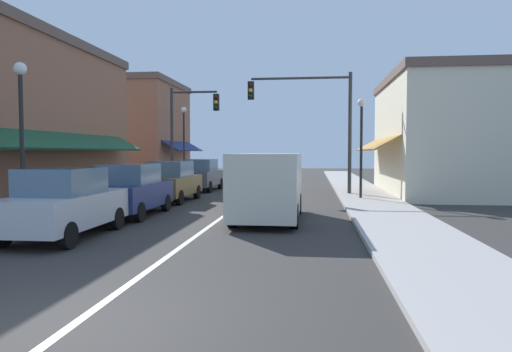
{
  "coord_description": "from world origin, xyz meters",
  "views": [
    {
      "loc": [
        2.98,
        -5.13,
        2.17
      ],
      "look_at": [
        0.5,
        15.57,
        1.11
      ],
      "focal_mm": 33.2,
      "sensor_mm": 36.0,
      "label": 1
    }
  ],
  "objects_px": {
    "street_lamp_right_mid": "(361,132)",
    "street_lamp_left_far": "(184,133)",
    "parked_car_nearest_left": "(64,203)",
    "parked_car_second_left": "(131,190)",
    "traffic_signal_mast_arm": "(315,112)",
    "street_lamp_left_near": "(21,117)",
    "van_in_lane": "(268,184)",
    "parked_car_third_left": "(171,181)",
    "traffic_signal_left_corner": "(187,123)",
    "parked_car_far_left": "(201,175)"
  },
  "relations": [
    {
      "from": "parked_car_third_left",
      "to": "van_in_lane",
      "type": "relative_size",
      "value": 0.8
    },
    {
      "from": "traffic_signal_mast_arm",
      "to": "traffic_signal_left_corner",
      "type": "distance_m",
      "value": 7.25
    },
    {
      "from": "parked_car_second_left",
      "to": "street_lamp_right_mid",
      "type": "bearing_deg",
      "value": 36.81
    },
    {
      "from": "traffic_signal_left_corner",
      "to": "van_in_lane",
      "type": "bearing_deg",
      "value": -62.66
    },
    {
      "from": "street_lamp_right_mid",
      "to": "street_lamp_left_far",
      "type": "distance_m",
      "value": 13.03
    },
    {
      "from": "parked_car_far_left",
      "to": "van_in_lane",
      "type": "distance_m",
      "value": 12.03
    },
    {
      "from": "parked_car_far_left",
      "to": "van_in_lane",
      "type": "xyz_separation_m",
      "value": [
        4.82,
        -11.01,
        0.27
      ]
    },
    {
      "from": "street_lamp_left_near",
      "to": "traffic_signal_left_corner",
      "type": "bearing_deg",
      "value": 84.75
    },
    {
      "from": "street_lamp_left_near",
      "to": "street_lamp_left_far",
      "type": "relative_size",
      "value": 0.93
    },
    {
      "from": "parked_car_third_left",
      "to": "street_lamp_left_near",
      "type": "xyz_separation_m",
      "value": [
        -1.96,
        -7.64,
        2.28
      ]
    },
    {
      "from": "parked_car_nearest_left",
      "to": "street_lamp_right_mid",
      "type": "height_order",
      "value": "street_lamp_right_mid"
    },
    {
      "from": "traffic_signal_mast_arm",
      "to": "parked_car_nearest_left",
      "type": "bearing_deg",
      "value": -116.77
    },
    {
      "from": "traffic_signal_mast_arm",
      "to": "street_lamp_right_mid",
      "type": "relative_size",
      "value": 1.34
    },
    {
      "from": "parked_car_nearest_left",
      "to": "parked_car_second_left",
      "type": "bearing_deg",
      "value": 88.05
    },
    {
      "from": "parked_car_nearest_left",
      "to": "street_lamp_left_far",
      "type": "relative_size",
      "value": 0.82
    },
    {
      "from": "parked_car_second_left",
      "to": "traffic_signal_mast_arm",
      "type": "relative_size",
      "value": 0.67
    },
    {
      "from": "traffic_signal_mast_arm",
      "to": "street_lamp_left_near",
      "type": "xyz_separation_m",
      "value": [
        -8.22,
        -11.34,
        -0.99
      ]
    },
    {
      "from": "traffic_signal_mast_arm",
      "to": "traffic_signal_left_corner",
      "type": "relative_size",
      "value": 1.07
    },
    {
      "from": "parked_car_far_left",
      "to": "street_lamp_right_mid",
      "type": "bearing_deg",
      "value": -26.22
    },
    {
      "from": "parked_car_nearest_left",
      "to": "traffic_signal_mast_arm",
      "type": "bearing_deg",
      "value": 62.73
    },
    {
      "from": "street_lamp_left_near",
      "to": "parked_car_third_left",
      "type": "bearing_deg",
      "value": 75.64
    },
    {
      "from": "parked_car_third_left",
      "to": "parked_car_nearest_left",
      "type": "bearing_deg",
      "value": -89.15
    },
    {
      "from": "parked_car_nearest_left",
      "to": "street_lamp_right_mid",
      "type": "relative_size",
      "value": 0.91
    },
    {
      "from": "parked_car_second_left",
      "to": "street_lamp_left_far",
      "type": "relative_size",
      "value": 0.82
    },
    {
      "from": "street_lamp_left_near",
      "to": "traffic_signal_mast_arm",
      "type": "bearing_deg",
      "value": 54.07
    },
    {
      "from": "parked_car_far_left",
      "to": "street_lamp_right_mid",
      "type": "distance_m",
      "value": 9.69
    },
    {
      "from": "parked_car_nearest_left",
      "to": "parked_car_third_left",
      "type": "distance_m",
      "value": 8.84
    },
    {
      "from": "van_in_lane",
      "to": "street_lamp_left_far",
      "type": "relative_size",
      "value": 1.03
    },
    {
      "from": "parked_car_third_left",
      "to": "traffic_signal_mast_arm",
      "type": "bearing_deg",
      "value": 31.87
    },
    {
      "from": "parked_car_nearest_left",
      "to": "street_lamp_left_near",
      "type": "distance_m",
      "value": 3.2
    },
    {
      "from": "street_lamp_left_near",
      "to": "street_lamp_right_mid",
      "type": "xyz_separation_m",
      "value": [
        10.26,
        9.13,
        -0.08
      ]
    },
    {
      "from": "van_in_lane",
      "to": "street_lamp_right_mid",
      "type": "relative_size",
      "value": 1.14
    },
    {
      "from": "van_in_lane",
      "to": "parked_car_far_left",
      "type": "bearing_deg",
      "value": 113.77
    },
    {
      "from": "parked_car_far_left",
      "to": "traffic_signal_left_corner",
      "type": "relative_size",
      "value": 0.72
    },
    {
      "from": "parked_car_third_left",
      "to": "street_lamp_right_mid",
      "type": "bearing_deg",
      "value": 11.5
    },
    {
      "from": "parked_car_third_left",
      "to": "street_lamp_left_far",
      "type": "distance_m",
      "value": 9.97
    },
    {
      "from": "parked_car_second_left",
      "to": "street_lamp_right_mid",
      "type": "height_order",
      "value": "street_lamp_right_mid"
    },
    {
      "from": "parked_car_third_left",
      "to": "street_lamp_left_near",
      "type": "relative_size",
      "value": 0.89
    },
    {
      "from": "traffic_signal_mast_arm",
      "to": "street_lamp_left_far",
      "type": "xyz_separation_m",
      "value": [
        -8.29,
        5.74,
        -0.78
      ]
    },
    {
      "from": "parked_car_far_left",
      "to": "street_lamp_left_far",
      "type": "bearing_deg",
      "value": 120.23
    },
    {
      "from": "street_lamp_left_near",
      "to": "parked_car_far_left",
      "type": "bearing_deg",
      "value": 82.01
    },
    {
      "from": "traffic_signal_left_corner",
      "to": "street_lamp_right_mid",
      "type": "xyz_separation_m",
      "value": [
        9.05,
        -4.01,
        -0.66
      ]
    },
    {
      "from": "parked_car_nearest_left",
      "to": "parked_car_second_left",
      "type": "xyz_separation_m",
      "value": [
        0.1,
        4.13,
        0.0
      ]
    },
    {
      "from": "traffic_signal_mast_arm",
      "to": "street_lamp_right_mid",
      "type": "bearing_deg",
      "value": -47.25
    },
    {
      "from": "van_in_lane",
      "to": "street_lamp_left_far",
      "type": "bearing_deg",
      "value": 115.09
    },
    {
      "from": "van_in_lane",
      "to": "parked_car_third_left",
      "type": "bearing_deg",
      "value": 132.92
    },
    {
      "from": "parked_car_second_left",
      "to": "parked_car_third_left",
      "type": "distance_m",
      "value": 4.71
    },
    {
      "from": "traffic_signal_left_corner",
      "to": "traffic_signal_mast_arm",
      "type": "bearing_deg",
      "value": -14.42
    },
    {
      "from": "van_in_lane",
      "to": "street_lamp_right_mid",
      "type": "xyz_separation_m",
      "value": [
        3.54,
        6.64,
        1.93
      ]
    },
    {
      "from": "van_in_lane",
      "to": "parked_car_nearest_left",
      "type": "bearing_deg",
      "value": -142.37
    }
  ]
}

